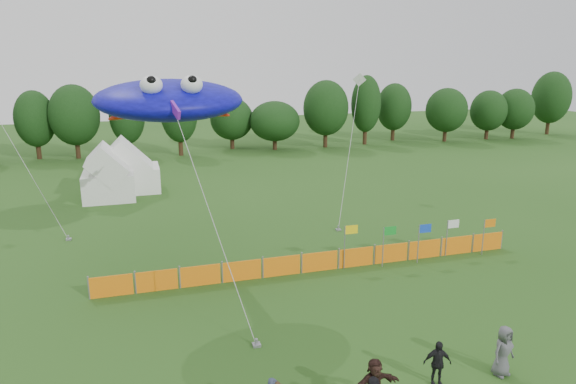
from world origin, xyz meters
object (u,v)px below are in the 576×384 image
object	(u,v)px
tent_right	(130,171)
spectator_e	(503,351)
tent_left	(109,177)
stingray_kite	(170,99)
spectator_f	(374,384)
spectator_d	(437,363)
barrier_fence	(320,262)

from	to	relation	value
tent_right	spectator_e	size ratio (longest dim) A/B	2.59
tent_left	tent_right	world-z (taller)	tent_left
stingray_kite	spectator_f	bearing A→B (deg)	-66.42
spectator_d	spectator_e	world-z (taller)	spectator_e
stingray_kite	tent_right	bearing A→B (deg)	96.56
barrier_fence	tent_right	bearing A→B (deg)	114.74
spectator_d	stingray_kite	size ratio (longest dim) A/B	0.11
spectator_f	barrier_fence	bearing A→B (deg)	70.99
tent_left	spectator_f	distance (m)	29.37
tent_right	barrier_fence	size ratio (longest dim) A/B	0.21
barrier_fence	spectator_f	xyz separation A→B (m)	(-2.05, -10.41, 0.35)
tent_left	stingray_kite	size ratio (longest dim) A/B	0.26
spectator_f	spectator_d	bearing A→B (deg)	3.54
tent_right	spectator_f	world-z (taller)	tent_right
barrier_fence	spectator_e	bearing A→B (deg)	-73.99
tent_right	spectator_e	distance (m)	32.07
tent_left	barrier_fence	world-z (taller)	tent_left
barrier_fence	spectator_f	world-z (taller)	spectator_f
spectator_d	stingray_kite	bearing A→B (deg)	140.31
spectator_d	barrier_fence	bearing A→B (deg)	108.14
spectator_e	stingray_kite	distance (m)	16.47
spectator_e	spectator_f	xyz separation A→B (m)	(-4.94, -0.34, -0.05)
spectator_f	stingray_kite	bearing A→B (deg)	105.72
spectator_f	tent_left	bearing A→B (deg)	99.11
tent_right	tent_left	bearing A→B (deg)	-127.59
tent_right	spectator_e	bearing A→B (deg)	-68.10
spectator_f	stingray_kite	size ratio (longest dim) A/B	0.11
barrier_fence	stingray_kite	size ratio (longest dim) A/B	1.48
tent_left	tent_right	bearing A→B (deg)	52.41
barrier_fence	spectator_d	bearing A→B (deg)	-87.34
spectator_e	stingray_kite	bearing A→B (deg)	118.69
spectator_f	stingray_kite	world-z (taller)	stingray_kite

